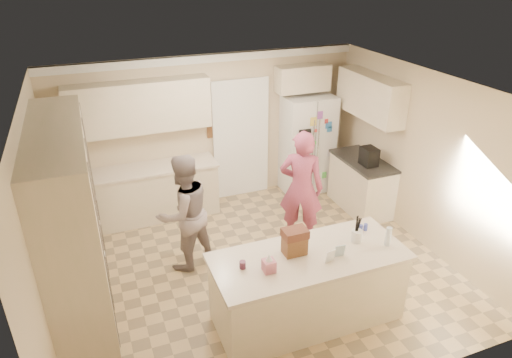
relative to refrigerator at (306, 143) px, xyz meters
name	(u,v)px	position (x,y,z in m)	size (l,w,h in m)	color
floor	(258,269)	(-1.75, -2.06, -0.91)	(5.20, 4.60, 0.02)	tan
ceiling	(259,89)	(-1.75, -2.06, 1.71)	(5.20, 4.60, 0.02)	white
wall_back	(210,130)	(-1.75, 0.25, 0.40)	(5.20, 0.02, 2.60)	beige
wall_front	(355,301)	(-1.75, -4.37, 0.40)	(5.20, 0.02, 2.60)	beige
wall_left	(41,227)	(-4.36, -2.06, 0.40)	(0.02, 4.60, 2.60)	beige
wall_right	(422,159)	(0.86, -2.06, 0.40)	(0.02, 4.60, 2.60)	beige
crown_back	(207,59)	(-1.75, 0.20, 1.63)	(5.20, 0.08, 0.12)	white
pantry_bank	(72,222)	(-4.05, -1.86, 0.28)	(0.60, 2.60, 2.35)	beige
back_base_cab	(150,194)	(-2.90, -0.06, -0.46)	(2.20, 0.60, 0.88)	beige
back_countertop	(148,169)	(-2.90, -0.07, 0.00)	(2.24, 0.63, 0.04)	beige
back_upper_cab	(139,107)	(-2.90, 0.06, 1.00)	(2.20, 0.35, 0.80)	beige
doorway_opening	(240,140)	(-1.20, 0.22, 0.15)	(0.90, 0.06, 2.10)	black
doorway_casing	(241,141)	(-1.20, 0.18, 0.15)	(1.02, 0.03, 2.22)	white
wall_frame_upper	(211,117)	(-1.73, 0.21, 0.65)	(0.15, 0.02, 0.20)	brown
wall_frame_lower	(211,132)	(-1.73, 0.21, 0.38)	(0.15, 0.02, 0.20)	brown
refrigerator	(306,143)	(0.00, 0.00, 0.00)	(0.90, 0.70, 1.80)	white
fridge_seam	(315,150)	(0.00, -0.35, 0.00)	(0.01, 0.02, 1.78)	gray
fridge_dispenser	(305,139)	(-0.22, -0.37, 0.25)	(0.22, 0.03, 0.35)	black
fridge_handle_l	(313,143)	(-0.05, -0.37, 0.15)	(0.02, 0.02, 0.85)	silver
fridge_handle_r	(318,142)	(0.05, -0.37, 0.15)	(0.02, 0.02, 0.85)	silver
over_fridge_cab	(303,78)	(-0.10, 0.06, 1.20)	(0.95, 0.35, 0.45)	beige
right_base_cab	(361,185)	(0.55, -1.06, -0.46)	(0.60, 1.20, 0.88)	beige
right_countertop	(363,161)	(0.54, -1.06, 0.00)	(0.63, 1.24, 0.04)	#2D2B28
right_upper_cab	(370,96)	(0.68, -0.86, 1.05)	(0.35, 1.50, 0.70)	beige
coffee_maker	(369,156)	(0.50, -1.26, 0.17)	(0.22, 0.28, 0.30)	black
island_base	(308,288)	(-1.55, -3.16, -0.46)	(2.20, 0.90, 0.88)	beige
island_top	(310,257)	(-1.55, -3.16, 0.00)	(2.28, 0.96, 0.05)	beige
utensil_crock	(357,236)	(-0.90, -3.11, 0.10)	(0.13, 0.13, 0.15)	white
tissue_box	(269,266)	(-2.10, -3.26, 0.10)	(0.13, 0.13, 0.14)	#C66A83
tissue_plume	(269,257)	(-2.10, -3.26, 0.20)	(0.08, 0.08, 0.08)	white
dollhouse_body	(294,245)	(-1.70, -3.06, 0.14)	(0.26, 0.18, 0.22)	brown
dollhouse_roof	(295,233)	(-1.70, -3.06, 0.30)	(0.28, 0.20, 0.10)	#592D1E
jam_jar	(243,265)	(-2.35, -3.11, 0.07)	(0.07, 0.07, 0.09)	#59263F
greeting_card_a	(330,256)	(-1.40, -3.36, 0.11)	(0.12, 0.01, 0.16)	white
greeting_card_b	(340,251)	(-1.25, -3.31, 0.11)	(0.12, 0.01, 0.16)	silver
water_bottle	(388,236)	(-0.60, -3.31, 0.14)	(0.07, 0.07, 0.24)	silver
shaker_salt	(361,228)	(-0.73, -2.94, 0.07)	(0.05, 0.05, 0.09)	#323D93
shaker_pepper	(366,227)	(-0.66, -2.94, 0.07)	(0.05, 0.05, 0.09)	#323D93
teen_boy	(184,213)	(-2.65, -1.58, -0.05)	(0.83, 0.64, 1.70)	gray
teen_girl	(301,188)	(-0.88, -1.58, 0.00)	(0.66, 0.43, 1.80)	#A94774
fridge_magnets	(315,151)	(0.00, -0.36, 0.00)	(0.76, 0.02, 1.44)	tan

